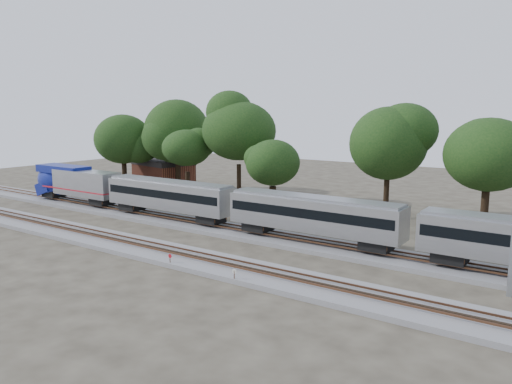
# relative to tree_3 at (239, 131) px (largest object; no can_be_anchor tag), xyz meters

# --- Properties ---
(ground) EXTENTS (160.00, 160.00, 0.00)m
(ground) POSITION_rel_tree_3_xyz_m (11.98, -20.44, -9.93)
(ground) COLOR #383328
(ground) RESTS_ON ground
(track_far) EXTENTS (160.00, 5.00, 0.73)m
(track_far) POSITION_rel_tree_3_xyz_m (11.98, -14.44, -9.72)
(track_far) COLOR slate
(track_far) RESTS_ON ground
(track_near) EXTENTS (160.00, 5.00, 0.73)m
(track_near) POSITION_rel_tree_3_xyz_m (11.98, -24.44, -9.72)
(track_near) COLOR slate
(track_near) RESTS_ON ground
(switch_stand_red) EXTENTS (0.36, 0.07, 1.12)m
(switch_stand_red) POSITION_rel_tree_3_xyz_m (12.78, -26.64, -9.22)
(switch_stand_red) COLOR #512D19
(switch_stand_red) RESTS_ON ground
(switch_stand_white) EXTENTS (0.37, 0.07, 1.16)m
(switch_stand_white) POSITION_rel_tree_3_xyz_m (19.55, -26.83, -9.19)
(switch_stand_white) COLOR #512D19
(switch_stand_white) RESTS_ON ground
(switch_lever) EXTENTS (0.58, 0.48, 0.30)m
(switch_lever) POSITION_rel_tree_3_xyz_m (16.99, -25.79, -9.78)
(switch_lever) COLOR #512D19
(switch_lever) RESTS_ON ground
(brick_building) EXTENTS (10.74, 8.55, 4.59)m
(brick_building) POSITION_rel_tree_3_xyz_m (-19.14, 4.43, -7.62)
(brick_building) COLOR brown
(brick_building) RESTS_ON ground
(tree_0) EXTENTS (8.31, 8.31, 11.71)m
(tree_0) POSITION_rel_tree_3_xyz_m (-21.96, -1.48, -1.78)
(tree_0) COLOR black
(tree_0) RESTS_ON ground
(tree_1) EXTENTS (9.57, 9.57, 13.50)m
(tree_1) POSITION_rel_tree_3_xyz_m (-13.95, 2.49, -0.53)
(tree_1) COLOR black
(tree_1) RESTS_ON ground
(tree_2) EXTENTS (7.59, 7.59, 10.70)m
(tree_2) POSITION_rel_tree_3_xyz_m (-7.46, -2.37, -2.49)
(tree_2) COLOR black
(tree_2) RESTS_ON ground
(tree_3) EXTENTS (10.11, 10.11, 14.25)m
(tree_3) POSITION_rel_tree_3_xyz_m (0.00, 0.00, 0.00)
(tree_3) COLOR black
(tree_3) RESTS_ON ground
(tree_4) EXTENTS (6.49, 6.49, 9.16)m
(tree_4) POSITION_rel_tree_3_xyz_m (8.05, -3.81, -3.57)
(tree_4) COLOR black
(tree_4) RESTS_ON ground
(tree_5) EXTENTS (9.07, 9.07, 12.79)m
(tree_5) POSITION_rel_tree_3_xyz_m (20.59, 1.55, -1.02)
(tree_5) COLOR black
(tree_5) RESTS_ON ground
(tree_6) EXTENTS (8.39, 8.39, 11.83)m
(tree_6) POSITION_rel_tree_3_xyz_m (31.63, 0.23, -1.69)
(tree_6) COLOR black
(tree_6) RESTS_ON ground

